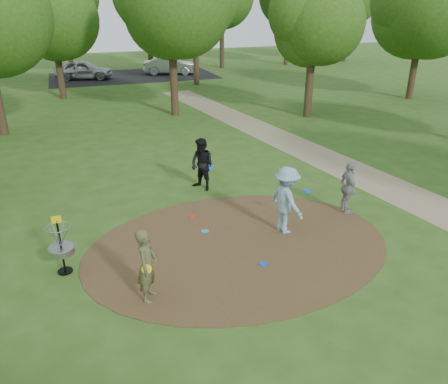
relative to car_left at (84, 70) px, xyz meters
name	(u,v)px	position (x,y,z in m)	size (l,w,h in m)	color
ground	(239,245)	(2.13, -29.54, -0.78)	(100.00, 100.00, 0.00)	#2D5119
dirt_clearing	(239,245)	(2.13, -29.54, -0.77)	(8.40, 8.40, 0.02)	#47301C
footpath	(386,186)	(8.63, -27.54, -0.77)	(2.00, 40.00, 0.01)	#8C7A5B
parking_lot	(133,76)	(4.13, 0.46, -0.78)	(14.00, 8.00, 0.01)	black
player_observer_with_disc	(147,265)	(-0.61, -30.98, 0.09)	(0.66, 0.76, 1.74)	brown
player_throwing_with_disc	(286,200)	(3.66, -29.25, 0.21)	(1.33, 1.40, 1.97)	#81A8C0
player_walking_with_disc	(202,165)	(2.36, -25.49, 0.14)	(1.06, 1.13, 1.84)	black
player_waiting_with_disc	(348,188)	(6.04, -28.80, 0.07)	(0.62, 1.06, 1.69)	#949497
disc_ground_cyan	(205,231)	(1.48, -28.51, -0.75)	(0.22, 0.22, 0.02)	#199ACA
disc_ground_blue	(263,264)	(2.35, -30.63, -0.75)	(0.22, 0.22, 0.02)	blue
disc_ground_red	(193,217)	(1.41, -27.50, -0.75)	(0.22, 0.22, 0.02)	red
car_left	(84,70)	(0.00, 0.00, 0.00)	(1.84, 4.57, 1.56)	#96979D
car_right	(170,65)	(7.43, 0.20, -0.01)	(1.63, 4.67, 1.54)	#ADAEB5
disc_golf_basket	(60,241)	(-2.37, -29.24, 0.10)	(0.63, 0.63, 1.54)	black
tree_ring	(212,26)	(4.23, -21.18, 4.39)	(37.43, 45.23, 8.75)	#332316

